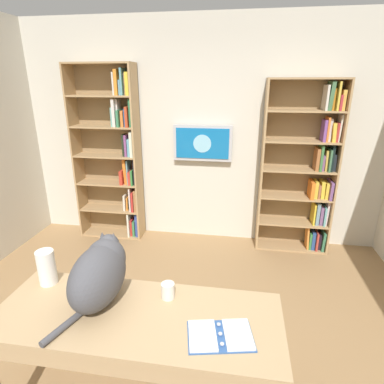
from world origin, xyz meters
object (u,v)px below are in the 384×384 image
object	(u,v)px
coffee_mug	(168,291)
open_binder	(220,335)
wall_mounted_tv	(203,143)
bookshelf_right	(115,154)
bookshelf_left	(307,170)
desk	(136,332)
cat	(100,271)
paper_towel_roll	(47,267)

from	to	relation	value
coffee_mug	open_binder	bearing A→B (deg)	141.96
wall_mounted_tv	open_binder	world-z (taller)	wall_mounted_tv
coffee_mug	bookshelf_right	bearing A→B (deg)	-61.50
bookshelf_right	wall_mounted_tv	xyz separation A→B (m)	(-1.10, -0.08, 0.16)
bookshelf_left	wall_mounted_tv	bearing A→B (deg)	-3.91
open_binder	coffee_mug	size ratio (longest dim) A/B	3.83
desk	open_binder	xyz separation A→B (m)	(-0.47, 0.07, 0.12)
bookshelf_left	desk	distance (m)	2.72
desk	cat	size ratio (longest dim) A/B	2.57
open_binder	desk	bearing A→B (deg)	-8.37
bookshelf_right	cat	distance (m)	2.38
bookshelf_right	coffee_mug	distance (m)	2.50
desk	open_binder	bearing A→B (deg)	171.63
wall_mounted_tv	open_binder	xyz separation A→B (m)	(-0.42, 2.52, -0.50)
bookshelf_left	bookshelf_right	distance (m)	2.33
bookshelf_right	paper_towel_roll	xyz separation A→B (m)	(-0.39, 2.16, -0.24)
bookshelf_right	cat	xyz separation A→B (m)	(-0.80, 2.24, -0.17)
open_binder	paper_towel_roll	xyz separation A→B (m)	(1.12, -0.28, 0.11)
bookshelf_right	wall_mounted_tv	distance (m)	1.11
paper_towel_roll	coffee_mug	distance (m)	0.79
bookshelf_left	coffee_mug	xyz separation A→B (m)	(1.15, 2.18, -0.20)
desk	coffee_mug	xyz separation A→B (m)	(-0.14, -0.19, 0.16)
open_binder	paper_towel_roll	bearing A→B (deg)	-14.13
bookshelf_right	open_binder	world-z (taller)	bookshelf_right
cat	open_binder	size ratio (longest dim) A/B	1.71
open_binder	cat	bearing A→B (deg)	-15.40
coffee_mug	bookshelf_left	bearing A→B (deg)	-117.75
desk	cat	bearing A→B (deg)	-27.90
wall_mounted_tv	coffee_mug	world-z (taller)	wall_mounted_tv
wall_mounted_tv	coffee_mug	xyz separation A→B (m)	(-0.09, 2.26, -0.46)
wall_mounted_tv	coffee_mug	size ratio (longest dim) A/B	7.43
cat	open_binder	world-z (taller)	cat
bookshelf_left	cat	world-z (taller)	bookshelf_left
bookshelf_left	bookshelf_right	xyz separation A→B (m)	(2.33, -0.00, 0.11)
cat	paper_towel_roll	size ratio (longest dim) A/B	2.75
paper_towel_roll	bookshelf_left	bearing A→B (deg)	-131.91
wall_mounted_tv	desk	xyz separation A→B (m)	(0.06, 2.45, -0.62)
cat	wall_mounted_tv	bearing A→B (deg)	-97.30
cat	open_binder	bearing A→B (deg)	164.60
cat	coffee_mug	distance (m)	0.41
bookshelf_left	cat	size ratio (longest dim) A/B	3.21
open_binder	bookshelf_right	bearing A→B (deg)	-58.15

